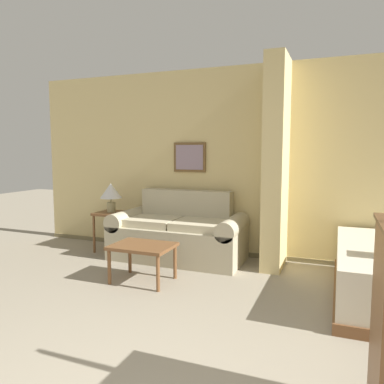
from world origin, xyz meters
TOP-DOWN VIEW (x-y plane):
  - wall_back at (-0.00, 3.88)m, footprint 7.50×0.16m
  - wall_partition_pillar at (0.02, 3.50)m, footprint 0.24×0.65m
  - couch at (-1.25, 3.40)m, footprint 1.79×0.84m
  - coffee_table at (-1.26, 2.41)m, footprint 0.68×0.51m
  - side_table at (-2.32, 3.40)m, footprint 0.42×0.42m
  - table_lamp at (-2.32, 3.40)m, footprint 0.31×0.31m

SIDE VIEW (x-z plane):
  - couch at x=-1.25m, z-range -0.12..0.79m
  - coffee_table at x=-1.26m, z-range 0.16..0.58m
  - side_table at x=-2.32m, z-range 0.18..0.76m
  - table_lamp at x=-2.32m, z-range 0.66..1.08m
  - wall_back at x=0.00m, z-range -0.01..2.59m
  - wall_partition_pillar at x=0.02m, z-range 0.00..2.60m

